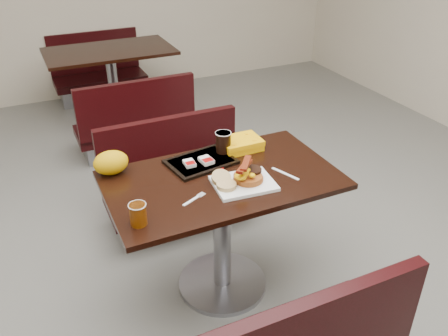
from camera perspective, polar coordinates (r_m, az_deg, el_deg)
name	(u,v)px	position (r m, az deg, el deg)	size (l,w,h in m)	color
floor	(222,284)	(2.90, -0.19, -13.95)	(6.00, 7.00, 0.01)	slate
table_near	(222,235)	(2.65, -0.21, -8.10)	(1.20, 0.70, 0.75)	black
bench_near_s	(288,327)	(2.21, 7.78, -18.55)	(1.00, 0.46, 0.72)	black
bench_near_n	(179,178)	(3.19, -5.45, -1.23)	(1.00, 0.46, 0.72)	black
table_far	(114,87)	(4.86, -13.27, 9.56)	(1.20, 0.70, 0.75)	black
bench_far_s	(132,114)	(4.23, -11.07, 6.47)	(1.00, 0.46, 0.72)	black
bench_far_n	(99,68)	(5.52, -14.94, 11.62)	(1.00, 0.46, 0.72)	black
platter	(244,183)	(2.37, 2.40, -1.89)	(0.30, 0.23, 0.02)	white
pancake_stack	(248,177)	(2.37, 2.97, -1.12)	(0.15, 0.15, 0.03)	#944218
sausage_patty	(253,170)	(2.39, 3.50, -0.23)	(0.09, 0.09, 0.01)	black
scrambled_eggs	(243,173)	(2.32, 2.38, -0.65)	(0.10, 0.09, 0.05)	#FFA305
bacon_strips	(245,166)	(2.32, 2.52, 0.29)	(0.18, 0.08, 0.01)	#4C0C05
muffin_bottom	(226,185)	(2.31, 0.29, -2.12)	(0.10, 0.10, 0.02)	tan
muffin_top	(221,178)	(2.35, -0.35, -1.19)	(0.10, 0.10, 0.02)	tan
coffee_cup_near	(138,214)	(2.10, -10.39, -5.58)	(0.07, 0.07, 0.10)	#9A4205
fork	(191,201)	(2.25, -4.03, -4.01)	(0.14, 0.03, 0.00)	white
knife	(285,174)	(2.48, 7.46, -0.69)	(0.17, 0.01, 0.00)	white
condiment_syrup	(187,178)	(2.43, -4.58, -1.17)	(0.04, 0.03, 0.01)	red
condiment_ketchup	(219,170)	(2.49, -0.59, -0.24)	(0.05, 0.03, 0.01)	#8C0504
tray	(201,162)	(2.56, -2.83, 0.75)	(0.35, 0.25, 0.02)	black
hashbrown_sleeve_left	(189,163)	(2.52, -4.23, 0.57)	(0.05, 0.07, 0.02)	silver
hashbrown_sleeve_right	(206,160)	(2.54, -2.17, 0.93)	(0.06, 0.08, 0.02)	silver
coffee_cup_far	(223,142)	(2.62, -0.09, 3.16)	(0.08, 0.08, 0.12)	black
clamshell	(241,144)	(2.70, 2.02, 2.95)	(0.23, 0.17, 0.06)	#FAA904
paper_bag	(111,163)	(2.51, -13.58, 0.64)	(0.18, 0.13, 0.13)	#CAA506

